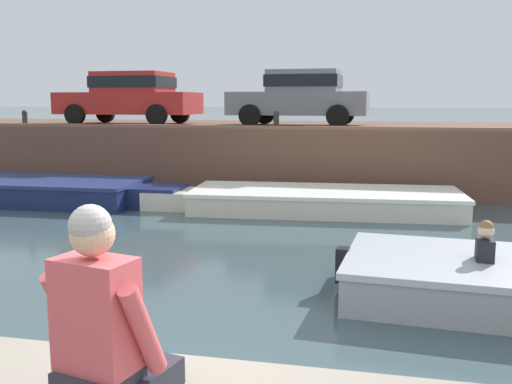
% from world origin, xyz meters
% --- Properties ---
extents(ground_plane, '(400.00, 400.00, 0.00)m').
position_xyz_m(ground_plane, '(0.00, 5.57, 0.00)').
color(ground_plane, '#3D5156').
extents(far_quay_wall, '(60.00, 6.00, 1.71)m').
position_xyz_m(far_quay_wall, '(0.00, 14.14, 0.85)').
color(far_quay_wall, brown).
rests_on(far_quay_wall, ground).
extents(far_wall_coping, '(60.00, 0.24, 0.08)m').
position_xyz_m(far_wall_coping, '(0.00, 11.26, 1.75)').
color(far_wall_coping, brown).
rests_on(far_wall_coping, far_quay_wall).
extents(boat_moored_west_navy, '(6.67, 2.28, 0.55)m').
position_xyz_m(boat_moored_west_navy, '(-6.87, 9.19, 0.28)').
color(boat_moored_west_navy, navy).
rests_on(boat_moored_west_navy, ground).
extents(boat_moored_central_cream, '(7.02, 2.52, 0.48)m').
position_xyz_m(boat_moored_central_cream, '(-0.35, 9.43, 0.24)').
color(boat_moored_central_cream, silver).
rests_on(boat_moored_central_cream, ground).
extents(car_leftmost_red, '(4.17, 2.08, 1.54)m').
position_xyz_m(car_leftmost_red, '(-6.31, 13.33, 2.55)').
color(car_leftmost_red, '#B2231E').
rests_on(car_leftmost_red, far_quay_wall).
extents(car_left_inner_grey, '(3.91, 2.09, 1.54)m').
position_xyz_m(car_left_inner_grey, '(-1.15, 13.33, 2.55)').
color(car_left_inner_grey, slate).
rests_on(car_left_inner_grey, far_quay_wall).
extents(mooring_bollard_west, '(0.15, 0.15, 0.45)m').
position_xyz_m(mooring_bollard_west, '(-8.61, 11.39, 1.95)').
color(mooring_bollard_west, '#2D2B28').
rests_on(mooring_bollard_west, far_quay_wall).
extents(mooring_bollard_mid, '(0.15, 0.15, 0.45)m').
position_xyz_m(mooring_bollard_mid, '(-1.50, 11.39, 1.95)').
color(mooring_bollard_mid, '#2D2B28').
rests_on(mooring_bollard_mid, far_quay_wall).
extents(person_seated_right, '(0.58, 0.60, 0.97)m').
position_xyz_m(person_seated_right, '(-0.16, -0.58, 1.36)').
color(person_seated_right, '#282833').
rests_on(person_seated_right, near_quay).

